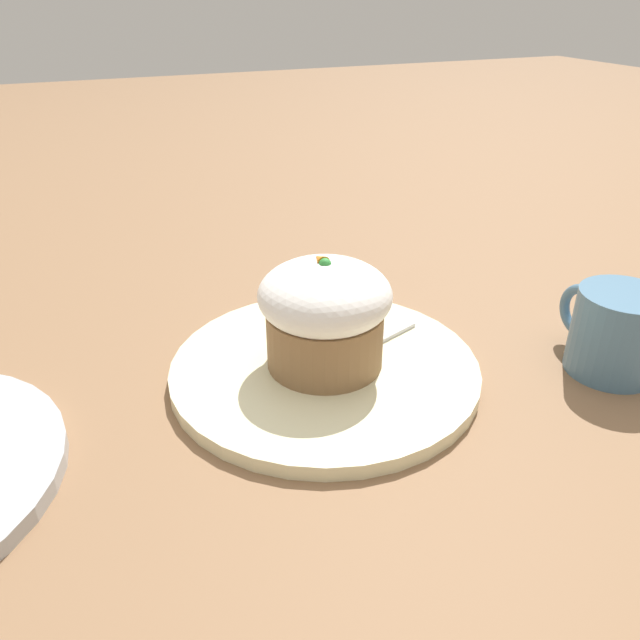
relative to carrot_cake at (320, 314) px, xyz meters
The scene contains 5 objects.
ground_plane 0.06m from the carrot_cake, 92.29° to the right, with size 4.00×4.00×0.00m, color #846042.
dessert_plate 0.06m from the carrot_cake, 92.29° to the right, with size 0.27×0.27×0.01m.
carrot_cake is the anchor object (origin of this frame).
spoon 0.05m from the carrot_cake, 92.38° to the right, with size 0.07×0.13×0.01m.
coffee_cup 0.26m from the carrot_cake, 109.88° to the right, with size 0.11×0.08×0.08m.
Camera 1 is at (-0.42, 0.18, 0.30)m, focal length 35.00 mm.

